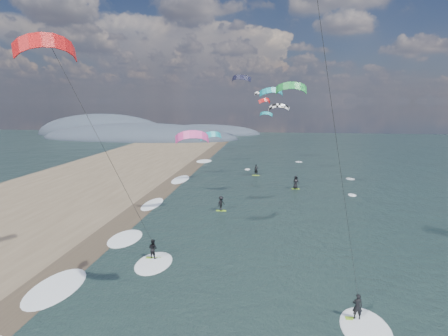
# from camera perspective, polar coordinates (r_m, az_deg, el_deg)

# --- Properties ---
(wet_sand_strip) EXTENTS (3.00, 240.00, 0.00)m
(wet_sand_strip) POSITION_cam_1_polar(r_m,az_deg,el_deg) (30.95, -21.74, -13.04)
(wet_sand_strip) COLOR #382D23
(wet_sand_strip) RESTS_ON ground
(coastal_hills) EXTENTS (80.00, 41.00, 15.00)m
(coastal_hills) POSITION_cam_1_polar(r_m,az_deg,el_deg) (131.88, -13.63, 4.72)
(coastal_hills) COLOR #3D4756
(coastal_hills) RESTS_ON ground
(kitesurfer_near_a) EXTENTS (7.58, 8.92, 19.13)m
(kitesurfer_near_a) POSITION_cam_1_polar(r_m,az_deg,el_deg) (15.03, 14.87, 18.78)
(kitesurfer_near_a) COLOR #84C122
(kitesurfer_near_a) RESTS_ON ground
(kitesurfer_near_b) EXTENTS (6.82, 8.93, 15.99)m
(kitesurfer_near_b) POSITION_cam_1_polar(r_m,az_deg,el_deg) (24.48, -19.60, 5.54)
(kitesurfer_near_b) COLOR #84C122
(kitesurfer_near_b) RESTS_ON ground
(far_kitesurfers) EXTENTS (9.75, 21.25, 1.83)m
(far_kitesurfers) POSITION_cam_1_polar(r_m,az_deg,el_deg) (48.84, 5.37, -2.84)
(far_kitesurfers) COLOR #84C122
(far_kitesurfers) RESTS_ON ground
(bg_kite_field) EXTENTS (13.68, 74.99, 9.92)m
(bg_kite_field) POSITION_cam_1_polar(r_m,az_deg,el_deg) (68.44, 5.26, 10.09)
(bg_kite_field) COLOR teal
(bg_kite_field) RESTS_ON ground
(shoreline_surf) EXTENTS (2.40, 79.40, 0.11)m
(shoreline_surf) POSITION_cam_1_polar(r_m,az_deg,el_deg) (34.37, -16.07, -10.37)
(shoreline_surf) COLOR white
(shoreline_surf) RESTS_ON ground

